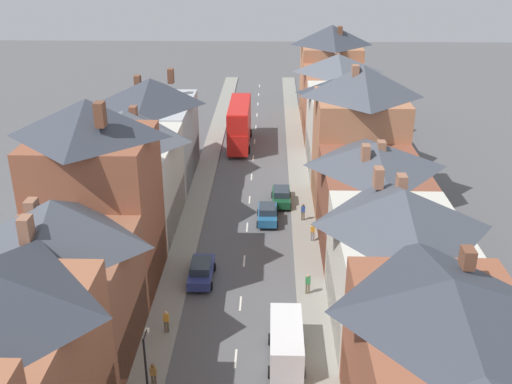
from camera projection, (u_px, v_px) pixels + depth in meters
The scene contains 16 objects.
pavement_left at pixel (200, 191), 60.89m from camera, with size 2.20×104.00×0.14m, color gray.
pavement_right at pixel (300, 192), 60.65m from camera, with size 2.20×104.00×0.14m, color gray.
centre_line_dashes at pixel (250, 200), 58.96m from camera, with size 0.14×97.80×0.01m.
terrace_row_left at pixel (83, 237), 39.05m from camera, with size 8.00×60.17×14.45m.
terrace_row_right at pixel (365, 171), 51.25m from camera, with size 8.00×81.73×13.51m.
double_decker_bus_lead at pixel (239, 123), 73.01m from camera, with size 2.74×10.80×5.30m.
car_near_blue at pixel (201, 271), 44.97m from camera, with size 1.90×4.38×1.64m.
car_parked_left_a at pixel (281, 196), 57.83m from camera, with size 1.90×4.30×1.62m.
car_parked_right_a at pixel (267, 213), 54.14m from camera, with size 1.90×4.01×1.66m.
delivery_van at pixel (286, 342), 36.31m from camera, with size 2.20×5.20×2.41m.
pedestrian_near_right at pixel (153, 374), 34.14m from camera, with size 0.36×0.22×1.61m.
pedestrian_mid_left at pixel (166, 320), 38.86m from camera, with size 0.36×0.22×1.61m.
pedestrian_mid_right at pixel (308, 283), 43.03m from camera, with size 0.36×0.22×1.61m.
pedestrian_far_left at pixel (313, 231), 50.46m from camera, with size 0.36×0.22×1.61m.
pedestrian_far_right at pixel (303, 211), 54.13m from camera, with size 0.36×0.22×1.61m.
street_lamp at pixel (147, 373), 30.93m from camera, with size 0.20×1.12×5.50m.
Camera 1 is at (2.03, -17.76, 24.14)m, focal length 42.00 mm.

